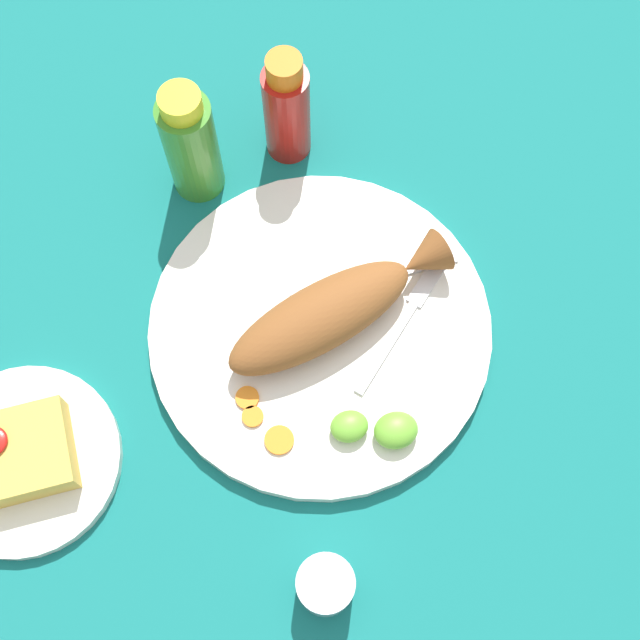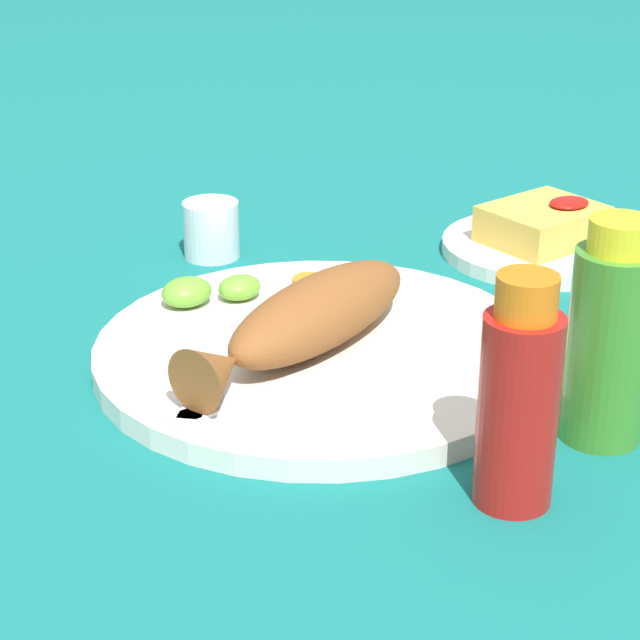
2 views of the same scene
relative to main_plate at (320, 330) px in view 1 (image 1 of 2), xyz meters
name	(u,v)px [view 1 (image 1 of 2)]	position (x,y,z in m)	size (l,w,h in m)	color
ground_plane	(320,332)	(0.00, 0.00, -0.01)	(4.00, 4.00, 0.00)	#146B66
main_plate	(320,330)	(0.00, 0.00, 0.00)	(0.36, 0.36, 0.02)	white
fried_fish	(333,310)	(-0.01, 0.00, 0.04)	(0.26, 0.13, 0.05)	brown
fork_near	(386,272)	(-0.08, -0.04, 0.01)	(0.19, 0.02, 0.00)	silver
fork_far	(409,311)	(-0.10, 0.01, 0.01)	(0.14, 0.14, 0.00)	silver
carrot_slice_near	(253,417)	(0.09, 0.08, 0.01)	(0.02, 0.02, 0.00)	orange
carrot_slice_mid	(247,398)	(0.09, 0.06, 0.01)	(0.02, 0.02, 0.00)	orange
carrot_slice_far	(279,440)	(0.07, 0.11, 0.01)	(0.03, 0.03, 0.00)	orange
lime_wedge_main	(347,427)	(0.00, 0.11, 0.02)	(0.04, 0.03, 0.02)	#6BB233
lime_wedge_side	(396,430)	(-0.04, 0.13, 0.02)	(0.04, 0.04, 0.02)	#6BB233
hot_sauce_bottle_red	(287,109)	(-0.02, -0.23, 0.06)	(0.05, 0.05, 0.16)	#B21914
hot_sauce_bottle_green	(191,144)	(0.09, -0.21, 0.07)	(0.06, 0.06, 0.16)	#3D8428
salt_cup	(325,585)	(0.06, 0.25, 0.02)	(0.06, 0.06, 0.06)	silver
side_plate_fries	(24,460)	(0.32, 0.06, 0.00)	(0.20, 0.20, 0.01)	white
fries_pile	(15,455)	(0.32, 0.06, 0.02)	(0.11, 0.09, 0.04)	gold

